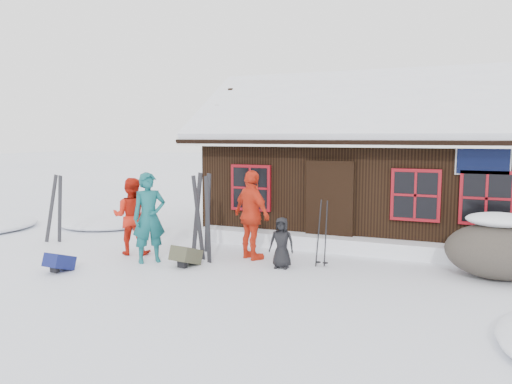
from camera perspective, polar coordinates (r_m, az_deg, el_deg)
ground at (r=9.94m, az=-0.35°, el=-8.90°), size 120.00×120.00×0.00m
mountain_hut at (r=14.02m, az=13.44°, el=1.96°), size 8.90×6.09×4.42m
snow_drift at (r=11.56m, az=11.01°, el=-5.94°), size 7.60×0.60×0.35m
snow_mounds at (r=11.20m, az=11.35°, el=-7.27°), size 20.60×13.20×0.48m
skier_teal at (r=10.59m, az=-12.11°, el=-2.88°), size 0.80×0.81×1.88m
skier_orange_left at (r=11.43m, az=-14.05°, el=-2.69°), size 1.01×0.91×1.71m
skier_orange_right at (r=10.61m, az=-0.48°, el=-2.65°), size 1.20×0.97×1.91m
skier_crouched at (r=9.99m, az=2.95°, el=-5.81°), size 0.53×0.37×1.02m
boulder at (r=10.26m, az=25.95°, el=-5.89°), size 1.87×1.41×1.10m
ski_pair_left at (r=13.25m, az=-21.94°, el=-1.86°), size 0.67×0.18×1.74m
ski_pair_mid at (r=10.57m, az=-6.07°, el=-3.14°), size 0.57×0.26×1.85m
ski_pair_right at (r=11.37m, az=-6.16°, el=-2.46°), size 0.57×0.17×1.86m
ski_poles at (r=10.14m, az=7.57°, el=-4.82°), size 0.25×0.12×1.40m
backpack_blue at (r=10.51m, az=-21.54°, el=-7.75°), size 0.40×0.51×0.27m
backpack_olive at (r=10.29m, az=-8.00°, el=-7.57°), size 0.49×0.61×0.30m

